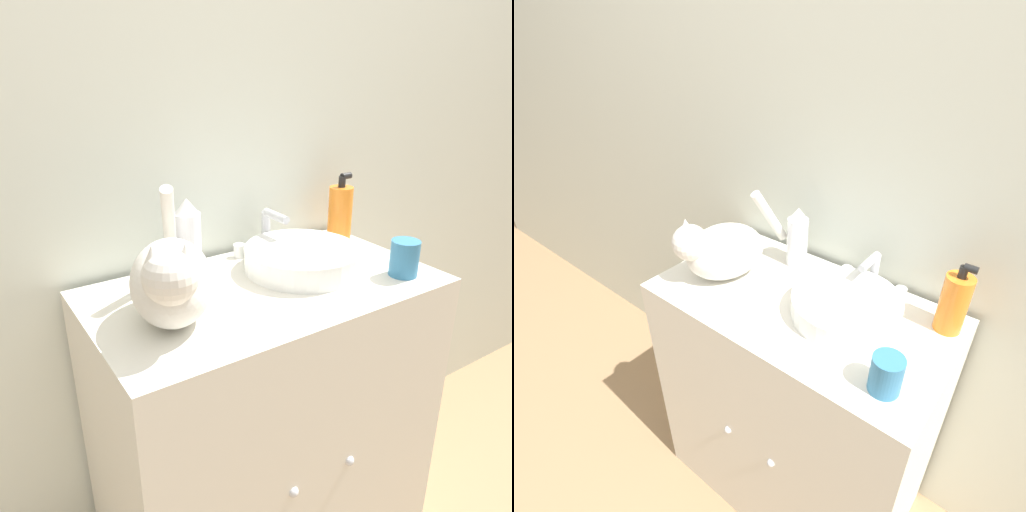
% 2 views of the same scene
% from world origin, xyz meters
% --- Properties ---
extents(wall_back, '(6.00, 0.05, 2.50)m').
position_xyz_m(wall_back, '(0.00, 0.50, 1.25)').
color(wall_back, silver).
rests_on(wall_back, ground_plane).
extents(vanity_cabinet, '(0.82, 0.47, 0.86)m').
position_xyz_m(vanity_cabinet, '(0.00, 0.23, 0.43)').
color(vanity_cabinet, silver).
rests_on(vanity_cabinet, ground_plane).
extents(sink_basin, '(0.29, 0.29, 0.06)m').
position_xyz_m(sink_basin, '(0.13, 0.26, 0.89)').
color(sink_basin, white).
rests_on(sink_basin, vanity_cabinet).
extents(faucet, '(0.20, 0.11, 0.12)m').
position_xyz_m(faucet, '(0.13, 0.40, 0.91)').
color(faucet, silver).
rests_on(faucet, vanity_cabinet).
extents(cat, '(0.24, 0.35, 0.25)m').
position_xyz_m(cat, '(-0.25, 0.19, 0.95)').
color(cat, silver).
rests_on(cat, vanity_cabinet).
extents(soap_bottle, '(0.07, 0.07, 0.20)m').
position_xyz_m(soap_bottle, '(0.35, 0.37, 0.94)').
color(soap_bottle, orange).
rests_on(soap_bottle, vanity_cabinet).
extents(spray_bottle, '(0.06, 0.06, 0.19)m').
position_xyz_m(spray_bottle, '(-0.12, 0.38, 0.95)').
color(spray_bottle, silver).
rests_on(spray_bottle, vanity_cabinet).
extents(cup, '(0.07, 0.07, 0.09)m').
position_xyz_m(cup, '(0.31, 0.09, 0.90)').
color(cup, teal).
rests_on(cup, vanity_cabinet).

